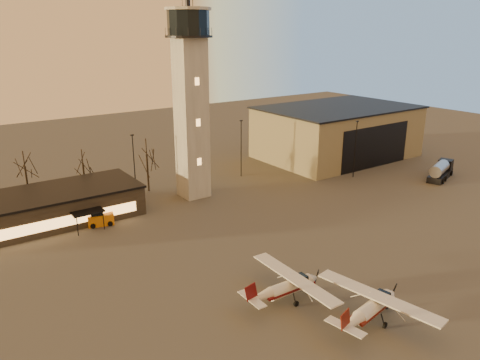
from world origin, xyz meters
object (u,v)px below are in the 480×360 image
at_px(hangar, 337,132).
at_px(service_cart, 100,219).
at_px(cessna_front, 375,309).
at_px(fuel_truck, 441,172).
at_px(terminal, 44,208).
at_px(control_tower, 191,92).
at_px(cessna_rear, 291,289).

height_order(hangar, service_cart, hangar).
distance_m(hangar, cessna_front, 57.94).
distance_m(fuel_truck, service_cart, 57.94).
bearing_deg(terminal, control_tower, -5.15).
distance_m(hangar, fuel_truck, 22.04).
relative_size(fuel_truck, service_cart, 2.35).
xyz_separation_m(control_tower, service_cart, (-16.17, -2.98, -15.52)).
relative_size(hangar, terminal, 1.20).
relative_size(hangar, cessna_front, 2.52).
relative_size(control_tower, service_cart, 8.86).
bearing_deg(fuel_truck, control_tower, 137.96).
bearing_deg(cessna_front, service_cart, 99.99).
height_order(terminal, cessna_rear, terminal).
relative_size(hangar, fuel_truck, 3.54).
xyz_separation_m(control_tower, terminal, (-21.99, 1.98, -14.17)).
relative_size(cessna_rear, service_cart, 3.17).
distance_m(terminal, cessna_rear, 36.70).
xyz_separation_m(terminal, fuel_truck, (61.96, -19.33, -0.94)).
distance_m(cessna_front, service_cart, 37.82).
relative_size(control_tower, terminal, 1.28).
relative_size(cessna_front, fuel_truck, 1.40).
distance_m(terminal, fuel_truck, 64.91).
bearing_deg(service_cart, hangar, 21.58).
xyz_separation_m(hangar, cessna_rear, (-43.07, -35.51, -4.05)).
xyz_separation_m(terminal, cessna_front, (18.81, -40.48, -1.02)).
height_order(cessna_front, fuel_truck, cessna_front).
height_order(terminal, cessna_front, terminal).
bearing_deg(terminal, service_cart, -40.42).
distance_m(cessna_rear, fuel_truck, 49.13).
bearing_deg(fuel_truck, service_cart, 147.07).
relative_size(terminal, cessna_front, 2.09).
height_order(cessna_rear, fuel_truck, cessna_rear).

